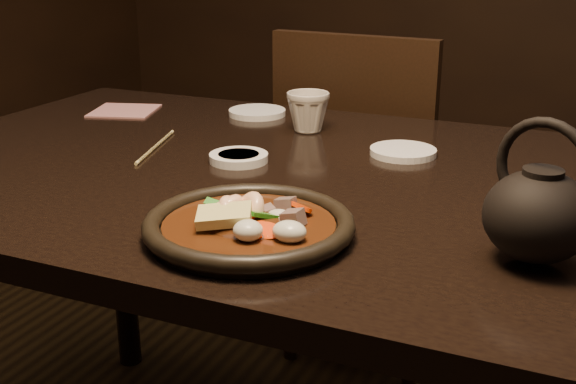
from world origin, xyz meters
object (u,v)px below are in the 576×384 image
at_px(plate, 249,226).
at_px(tea_cup, 308,111).
at_px(chair, 367,190).
at_px(table, 329,220).
at_px(teapot, 539,211).

distance_m(plate, tea_cup, 0.55).
xyz_separation_m(chair, plate, (0.13, -0.94, 0.27)).
distance_m(table, plate, 0.29).
bearing_deg(chair, plate, 101.62).
xyz_separation_m(table, plate, (-0.01, -0.28, 0.09)).
xyz_separation_m(table, teapot, (0.34, -0.21, 0.14)).
bearing_deg(plate, tea_cup, 104.45).
relative_size(chair, tea_cup, 10.61).
xyz_separation_m(plate, teapot, (0.35, 0.07, 0.05)).
bearing_deg(table, tea_cup, 119.59).
relative_size(table, plate, 5.79).
xyz_separation_m(tea_cup, teapot, (0.48, -0.46, 0.02)).
relative_size(chair, teapot, 5.24).
bearing_deg(teapot, tea_cup, 157.93).
height_order(plate, tea_cup, tea_cup).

